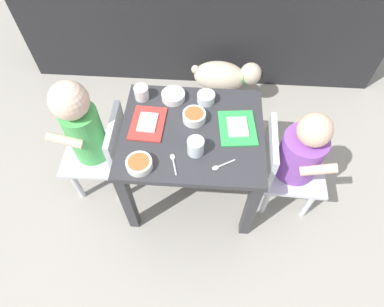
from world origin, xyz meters
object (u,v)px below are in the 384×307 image
object	(u,v)px
cereal_bowl_left_side	(194,116)
cereal_bowl_right_side	(173,96)
seated_child_right	(298,154)
veggie_bowl_far	(206,97)
dining_table	(192,143)
food_tray_right	(237,128)
water_cup_right	(196,147)
food_tray_left	(148,123)
spoon_by_left_tray	(174,162)
water_cup_left	(142,93)
spoon_by_right_tray	(221,165)
seated_child_left	(86,130)
dog	(225,77)
veggie_bowl_near	(139,164)

from	to	relation	value
cereal_bowl_left_side	cereal_bowl_right_side	bearing A→B (deg)	130.41
seated_child_right	veggie_bowl_far	xyz separation A→B (m)	(-0.41, 0.19, 0.12)
veggie_bowl_far	cereal_bowl_right_side	world-z (taller)	veggie_bowl_far
dining_table	food_tray_right	distance (m)	0.21
water_cup_right	veggie_bowl_far	distance (m)	0.28
seated_child_right	food_tray_right	xyz separation A→B (m)	(-0.27, 0.04, 0.10)
seated_child_right	cereal_bowl_left_side	size ratio (longest dim) A/B	6.32
food_tray_left	spoon_by_left_tray	distance (m)	0.22
food_tray_left	water_cup_right	size ratio (longest dim) A/B	2.76
water_cup_left	spoon_by_right_tray	world-z (taller)	water_cup_left
spoon_by_left_tray	water_cup_left	bearing A→B (deg)	117.40
seated_child_right	food_tray_left	xyz separation A→B (m)	(-0.64, 0.04, 0.10)
dining_table	spoon_by_right_tray	size ratio (longest dim) A/B	6.39
spoon_by_left_tray	spoon_by_right_tray	distance (m)	0.18
seated_child_left	food_tray_right	xyz separation A→B (m)	(0.65, 0.01, 0.06)
veggie_bowl_far	cereal_bowl_right_side	distance (m)	0.14
cereal_bowl_left_side	food_tray_right	bearing A→B (deg)	-11.26
seated_child_right	cereal_bowl_left_side	bearing A→B (deg)	170.19
seated_child_left	spoon_by_right_tray	distance (m)	0.61
seated_child_left	dog	bearing A→B (deg)	45.99
dog	spoon_by_right_tray	xyz separation A→B (m)	(-0.03, -0.81, 0.28)
dog	cereal_bowl_right_side	xyz separation A→B (m)	(-0.25, -0.47, 0.29)
dining_table	dog	size ratio (longest dim) A/B	1.41
seated_child_left	veggie_bowl_far	distance (m)	0.54
water_cup_left	cereal_bowl_right_side	world-z (taller)	water_cup_left
food_tray_left	water_cup_left	xyz separation A→B (m)	(-0.05, 0.15, 0.02)
water_cup_left	veggie_bowl_near	bearing A→B (deg)	-82.70
food_tray_left	cereal_bowl_left_side	world-z (taller)	cereal_bowl_left_side
seated_child_right	cereal_bowl_right_side	size ratio (longest dim) A/B	5.91
seated_child_right	dog	size ratio (longest dim) A/B	1.46
cereal_bowl_left_side	dining_table	bearing A→B (deg)	-95.07
food_tray_right	water_cup_right	xyz separation A→B (m)	(-0.17, -0.13, 0.02)
seated_child_left	veggie_bowl_near	bearing A→B (deg)	-36.11
seated_child_left	dog	world-z (taller)	seated_child_left
water_cup_left	food_tray_right	bearing A→B (deg)	-19.64
seated_child_left	seated_child_right	size ratio (longest dim) A/B	1.12
water_cup_right	veggie_bowl_far	xyz separation A→B (m)	(0.03, 0.28, -0.01)
food_tray_left	water_cup_left	bearing A→B (deg)	107.31
food_tray_right	water_cup_left	distance (m)	0.45
food_tray_right	dining_table	bearing A→B (deg)	-172.97
seated_child_left	spoon_by_right_tray	world-z (taller)	seated_child_left
seated_child_left	food_tray_right	size ratio (longest dim) A/B	3.43
food_tray_right	water_cup_left	bearing A→B (deg)	160.36
seated_child_left	seated_child_right	bearing A→B (deg)	-1.87
seated_child_left	veggie_bowl_near	xyz separation A→B (m)	(0.27, -0.20, 0.07)
cereal_bowl_left_side	water_cup_left	bearing A→B (deg)	154.51
water_cup_left	seated_child_left	bearing A→B (deg)	-144.29
food_tray_left	water_cup_right	world-z (taller)	water_cup_right
veggie_bowl_near	cereal_bowl_right_side	bearing A→B (deg)	75.69
dining_table	veggie_bowl_near	xyz separation A→B (m)	(-0.19, -0.19, 0.11)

